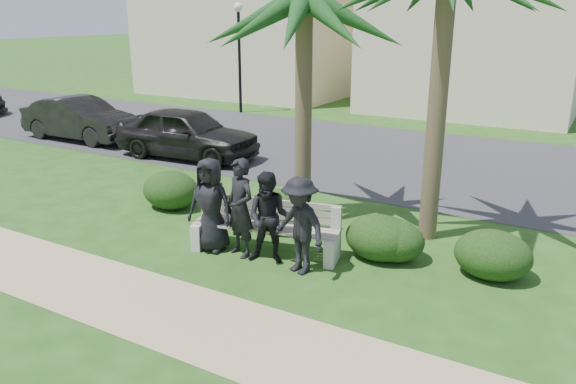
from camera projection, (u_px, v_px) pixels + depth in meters
name	position (u px, v px, depth m)	size (l,w,h in m)	color
ground	(276.00, 272.00, 8.86)	(160.00, 160.00, 0.00)	#244B15
footpath	(205.00, 324.00, 7.38)	(30.00, 1.60, 0.01)	tan
asphalt_street	(427.00, 161.00, 15.45)	(160.00, 8.00, 0.01)	#2D2D30
stucco_bldg_left	(258.00, 18.00, 28.31)	(10.40, 8.40, 7.30)	beige
stucco_bldg_right	(482.00, 19.00, 23.04)	(8.40, 8.40, 7.30)	beige
street_lamp	(239.00, 38.00, 22.15)	(0.36, 0.36, 4.29)	black
park_bench	(266.00, 231.00, 9.45)	(2.62, 1.12, 0.87)	#A9A08D
man_a	(211.00, 205.00, 9.47)	(0.79, 0.52, 1.62)	black
man_b	(240.00, 208.00, 9.24)	(0.61, 0.40, 1.67)	black
man_c	(269.00, 218.00, 9.00)	(0.74, 0.58, 1.52)	black
man_d	(300.00, 226.00, 8.64)	(1.00, 0.58, 1.55)	black
hedge_a	(171.00, 189.00, 11.69)	(1.23, 1.02, 0.80)	black
hedge_c	(278.00, 209.00, 10.52)	(1.19, 0.99, 0.78)	black
hedge_d	(392.00, 239.00, 9.24)	(1.08, 0.89, 0.71)	black
hedge_e	(380.00, 236.00, 9.27)	(1.16, 0.96, 0.76)	black
hedge_f	(493.00, 253.00, 8.60)	(1.17, 0.97, 0.77)	black
palm_left	(304.00, 4.00, 10.05)	(3.00, 3.00, 5.01)	brown
car_a	(187.00, 133.00, 15.64)	(1.67, 4.14, 1.41)	black
car_b	(80.00, 119.00, 17.89)	(1.42, 4.09, 1.35)	black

